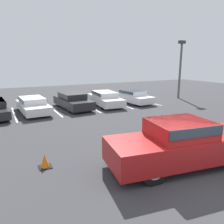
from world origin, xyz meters
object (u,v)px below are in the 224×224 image
parked_sedan_d (105,98)px  pickup_truck (186,142)px  parked_sedan_c (73,100)px  parked_sedan_e (133,96)px  parked_sedan_b (33,105)px  traffic_cone (45,162)px  light_post (180,65)px

parked_sedan_d → pickup_truck: bearing=-6.6°
parked_sedan_c → parked_sedan_e: bearing=83.3°
parked_sedan_b → traffic_cone: (-0.94, -9.37, -0.40)m
parked_sedan_c → parked_sedan_e: (5.74, -0.29, -0.06)m
pickup_truck → light_post: light_post is taller
pickup_truck → parked_sedan_b: 12.17m
parked_sedan_e → traffic_cone: size_ratio=8.69×
parked_sedan_e → parked_sedan_c: bearing=-97.8°
parked_sedan_b → pickup_truck: bearing=14.5°
parked_sedan_c → parked_sedan_d: 2.94m
parked_sedan_b → light_post: bearing=86.4°
parked_sedan_b → parked_sedan_d: parked_sedan_d is taller
pickup_truck → parked_sedan_b: pickup_truck is taller
parked_sedan_b → traffic_cone: 9.42m
pickup_truck → light_post: (10.90, 11.56, 2.55)m
pickup_truck → parked_sedan_c: 11.78m
traffic_cone → parked_sedan_c: bearing=66.7°
pickup_truck → traffic_cone: pickup_truck is taller
pickup_truck → parked_sedan_d: bearing=87.6°
parked_sedan_c → parked_sedan_e: parked_sedan_c is taller
pickup_truck → traffic_cone: bearing=163.8°
parked_sedan_b → light_post: size_ratio=0.81×
parked_sedan_c → traffic_cone: size_ratio=9.61×
parked_sedan_e → light_post: (5.76, 0.09, 2.81)m
parked_sedan_d → parked_sedan_e: size_ratio=1.13×
parked_sedan_b → parked_sedan_e: 8.91m
parked_sedan_e → traffic_cone: 13.53m
parked_sedan_e → light_post: 6.41m
parked_sedan_d → traffic_cone: (-7.05, -9.48, -0.42)m
parked_sedan_b → parked_sedan_c: 3.17m
parked_sedan_c → parked_sedan_d: (2.94, -0.08, -0.03)m
traffic_cone → pickup_truck: bearing=-25.1°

